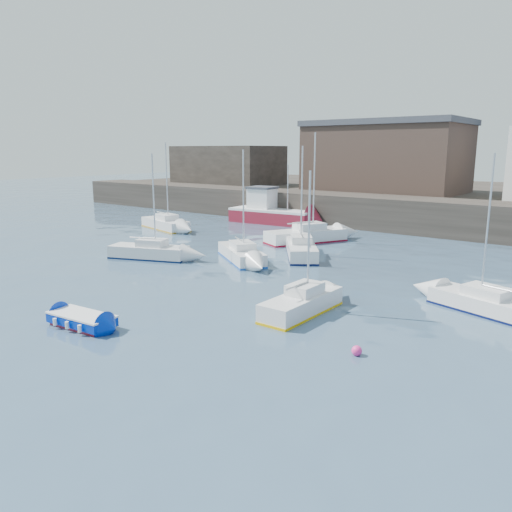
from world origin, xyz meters
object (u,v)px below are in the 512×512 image
Objects in this scene: fishing_boat at (271,212)px; sailboat_c at (302,303)px; sailboat_e at (165,224)px; sailboat_h at (306,235)px; sailboat_f at (301,249)px; buoy_mid at (357,355)px; sailboat_a at (149,251)px; buoy_far at (313,264)px; sailboat_b at (241,253)px; buoy_near at (100,328)px; sailboat_d at (491,304)px; blue_dinghy at (82,319)px.

fishing_boat is 1.42× the size of sailboat_c.
fishing_boat is at bearing 60.24° from sailboat_e.
sailboat_c is at bearing -58.58° from sailboat_h.
sailboat_f is (16.81, -2.69, 0.01)m from sailboat_e.
sailboat_h is (8.72, -7.12, -0.57)m from fishing_boat.
buoy_mid is at bearing -53.37° from sailboat_h.
sailboat_a is 17.55× the size of buoy_far.
sailboat_b is at bearing 143.07° from sailboat_c.
buoy_near is 0.94× the size of buoy_far.
sailboat_d reaches higher than buoy_near.
buoy_far is at bearing -40.08° from sailboat_f.
sailboat_e is (-14.29, 6.20, 0.04)m from sailboat_b.
sailboat_a is at bearing 161.30° from buoy_mid.
sailboat_d is 8.47m from buoy_mid.
buoy_near is (8.97, -10.31, -0.50)m from sailboat_a.
buoy_near is (1.10, -17.23, -0.53)m from sailboat_f.
sailboat_c reaches higher than buoy_near.
sailboat_d is 17.78× the size of buoy_far.
sailboat_a is 15.01m from sailboat_c.
sailboat_b is 16.54m from buoy_mid.
sailboat_e is 1.05× the size of sailboat_f.
sailboat_b is at bearing 104.77° from buoy_near.
fishing_boat is at bearing 145.21° from sailboat_d.
sailboat_b is 0.85× the size of sailboat_h.
sailboat_a is 0.97× the size of sailboat_b.
sailboat_a is 0.99× the size of sailboat_d.
sailboat_d is 31.33m from sailboat_e.
fishing_boat is 19.17m from buoy_far.
sailboat_f is 17.13m from buoy_mid.
sailboat_d is 12.15m from buoy_far.
buoy_far is at bearing -12.94° from sailboat_e.
sailboat_b is 4.32m from sailboat_f.
sailboat_c is 16.83× the size of buoy_near.
sailboat_h reaches higher than blue_dinghy.
buoy_near is at bearing -135.94° from sailboat_d.
blue_dinghy is 8.20× the size of buoy_mid.
sailboat_d is at bearing -32.16° from sailboat_h.
sailboat_e is at bearing 150.05° from buoy_mid.
buoy_near is (0.75, 0.36, -0.32)m from blue_dinghy.
blue_dinghy is at bearing -49.75° from sailboat_e.
sailboat_a is 0.94× the size of sailboat_f.
blue_dinghy is at bearing -154.17° from buoy_near.
blue_dinghy is 7.85× the size of buoy_far.
sailboat_a is 18.58× the size of buoy_near.
sailboat_d is at bearing -14.62° from sailboat_e.
sailboat_f is 19.85× the size of buoy_near.
sailboat_e reaches higher than sailboat_b.
sailboat_f is at bearing 93.66° from buoy_near.
sailboat_e is 19.76× the size of buoy_far.
sailboat_d reaches higher than buoy_far.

